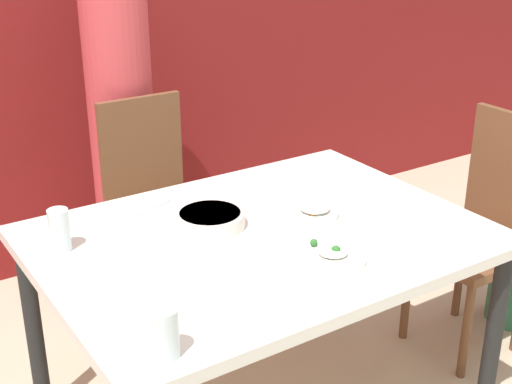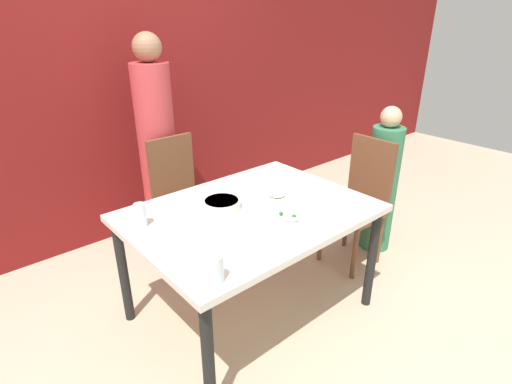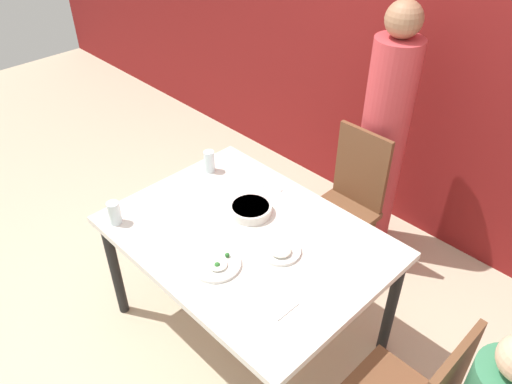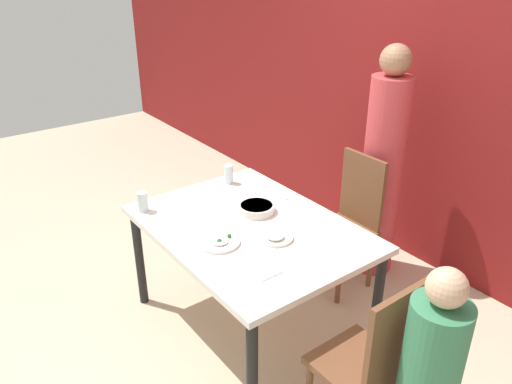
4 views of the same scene
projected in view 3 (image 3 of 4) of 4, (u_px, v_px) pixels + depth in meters
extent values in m
plane|color=beige|center=(248.00, 327.00, 3.08)|extent=(10.00, 10.00, 0.00)
cube|color=maroon|center=(429.00, 48.00, 3.17)|extent=(10.00, 0.06, 2.70)
cube|color=silver|center=(247.00, 237.00, 2.63)|extent=(1.43, 1.06, 0.04)
cylinder|color=black|center=(115.00, 269.00, 2.97)|extent=(0.06, 0.06, 0.73)
cylinder|color=black|center=(232.00, 201.00, 3.50)|extent=(0.06, 0.06, 0.73)
cylinder|color=black|center=(391.00, 306.00, 2.75)|extent=(0.06, 0.06, 0.73)
cube|color=brown|center=(339.00, 215.00, 3.24)|extent=(0.40, 0.40, 0.04)
cube|color=brown|center=(362.00, 168.00, 3.17)|extent=(0.38, 0.03, 0.53)
cylinder|color=brown|center=(301.00, 242.00, 3.39)|extent=(0.04, 0.04, 0.43)
cylinder|color=brown|center=(340.00, 267.00, 3.20)|extent=(0.04, 0.04, 0.43)
cylinder|color=brown|center=(332.00, 220.00, 3.57)|extent=(0.04, 0.04, 0.43)
cylinder|color=brown|center=(370.00, 242.00, 3.38)|extent=(0.04, 0.04, 0.43)
cylinder|color=brown|center=(374.00, 383.00, 2.54)|extent=(0.04, 0.04, 0.43)
cylinder|color=#C63D42|center=(380.00, 152.00, 3.27)|extent=(0.30, 0.30, 1.52)
sphere|color=#9E7051|center=(404.00, 19.00, 2.75)|extent=(0.22, 0.22, 0.22)
cylinder|color=silver|center=(251.00, 209.00, 2.74)|extent=(0.23, 0.23, 0.05)
cylinder|color=#BC5123|center=(251.00, 206.00, 2.73)|extent=(0.21, 0.21, 0.01)
cylinder|color=white|center=(215.00, 264.00, 2.43)|extent=(0.25, 0.25, 0.02)
ellipsoid|color=white|center=(218.00, 265.00, 2.40)|extent=(0.09, 0.09, 0.02)
sphere|color=#2D702D|center=(227.00, 255.00, 2.45)|extent=(0.02, 0.02, 0.02)
sphere|color=#2D702D|center=(217.00, 265.00, 2.39)|extent=(0.03, 0.03, 0.03)
cylinder|color=white|center=(280.00, 251.00, 2.51)|extent=(0.21, 0.21, 0.02)
ellipsoid|color=white|center=(281.00, 250.00, 2.47)|extent=(0.11, 0.11, 0.03)
cone|color=orange|center=(284.00, 245.00, 2.50)|extent=(0.02, 0.02, 0.03)
cone|color=orange|center=(273.00, 251.00, 2.48)|extent=(0.01, 0.01, 0.02)
cylinder|color=silver|center=(209.00, 161.00, 3.05)|extent=(0.07, 0.07, 0.14)
cylinder|color=silver|center=(114.00, 213.00, 2.66)|extent=(0.07, 0.07, 0.13)
cube|color=white|center=(277.00, 303.00, 2.24)|extent=(0.14, 0.14, 0.01)
cube|color=silver|center=(268.00, 187.00, 2.95)|extent=(0.18, 0.08, 0.01)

